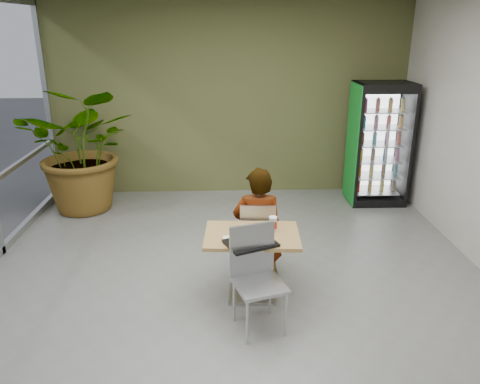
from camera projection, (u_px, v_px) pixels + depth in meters
name	position (u px, v px, depth m)	size (l,w,h in m)	color
ground	(235.00, 298.00, 5.09)	(7.00, 7.00, 0.00)	slate
room_envelope	(234.00, 156.00, 4.55)	(6.00, 7.00, 3.20)	beige
dining_table	(252.00, 252.00, 4.94)	(1.02, 0.74, 0.75)	#A48246
chair_far	(258.00, 233.00, 5.41)	(0.43, 0.43, 0.91)	#A5A7A9
chair_near	(256.00, 269.00, 4.48)	(0.56, 0.57, 1.02)	#A5A7A9
seated_woman	(258.00, 234.00, 5.46)	(0.59, 0.38, 1.61)	black
pizza_plate	(249.00, 230.00, 4.92)	(0.36, 0.33, 0.03)	white
soda_cup	(273.00, 224.00, 4.93)	(0.09, 0.09, 0.15)	white
napkin_stack	(230.00, 239.00, 4.73)	(0.14, 0.14, 0.02)	white
cafeteria_tray	(251.00, 243.00, 4.63)	(0.48, 0.35, 0.03)	black
beverage_fridge	(379.00, 144.00, 7.57)	(0.90, 0.69, 1.96)	black
potted_plant	(85.00, 149.00, 7.23)	(1.78, 1.54, 1.97)	#346A2A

